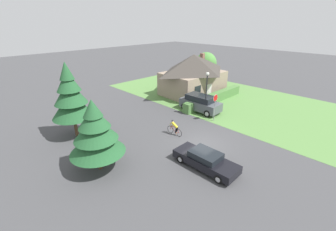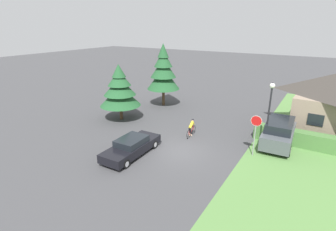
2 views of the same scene
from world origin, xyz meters
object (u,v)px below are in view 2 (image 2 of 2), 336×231
at_px(sedan_left_lane, 132,147).
at_px(conifer_tall_near, 120,90).
at_px(street_lamp, 270,104).
at_px(stop_sign, 256,128).
at_px(conifer_tall_far, 163,72).
at_px(cyclist, 191,128).
at_px(parked_suv_right, 279,133).

relative_size(sedan_left_lane, conifer_tall_near, 0.92).
bearing_deg(street_lamp, stop_sign, -106.88).
bearing_deg(stop_sign, conifer_tall_far, -30.60).
xyz_separation_m(cyclist, street_lamp, (5.59, 0.71, 2.73)).
bearing_deg(stop_sign, parked_suv_right, -112.86).
relative_size(stop_sign, street_lamp, 0.59).
relative_size(cyclist, street_lamp, 0.35).
height_order(sedan_left_lane, parked_suv_right, parked_suv_right).
bearing_deg(stop_sign, street_lamp, -106.69).
xyz_separation_m(cyclist, conifer_tall_near, (-7.51, 0.17, 2.19)).
bearing_deg(parked_suv_right, cyclist, 104.81).
relative_size(parked_suv_right, conifer_tall_far, 0.71).
xyz_separation_m(cyclist, parked_suv_right, (6.29, 1.92, 0.31)).
distance_m(stop_sign, conifer_tall_near, 12.70).
bearing_deg(parked_suv_right, stop_sign, 154.75).
relative_size(sedan_left_lane, stop_sign, 1.66).
bearing_deg(conifer_tall_far, stop_sign, -30.79).
relative_size(parked_suv_right, stop_sign, 1.65).
bearing_deg(street_lamp, conifer_tall_far, 155.82).
height_order(parked_suv_right, conifer_tall_far, conifer_tall_far).
height_order(cyclist, parked_suv_right, parked_suv_right).
height_order(stop_sign, conifer_tall_far, conifer_tall_far).
relative_size(stop_sign, conifer_tall_near, 0.56).
height_order(parked_suv_right, stop_sign, stop_sign).
distance_m(cyclist, conifer_tall_far, 9.48).
bearing_deg(stop_sign, cyclist, -8.57).
height_order(sedan_left_lane, conifer_tall_near, conifer_tall_near).
xyz_separation_m(sedan_left_lane, conifer_tall_far, (-4.45, 11.18, 3.14)).
bearing_deg(street_lamp, parked_suv_right, 59.98).
distance_m(cyclist, stop_sign, 5.38).
distance_m(street_lamp, conifer_tall_far, 13.28).
xyz_separation_m(stop_sign, conifer_tall_near, (-12.64, 0.96, 0.80)).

